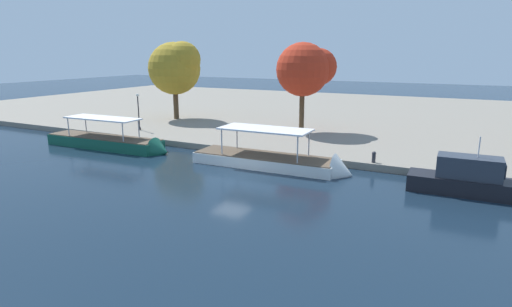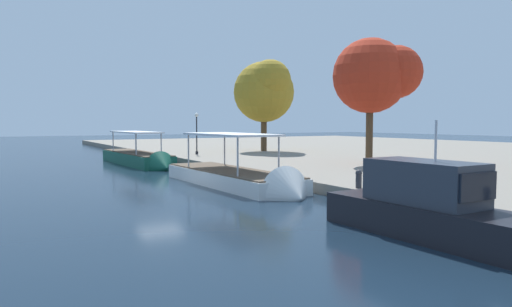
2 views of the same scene
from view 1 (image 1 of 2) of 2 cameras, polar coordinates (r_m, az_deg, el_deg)
ground_plane at (r=30.63m, az=-3.36°, el=-3.31°), size 220.00×220.00×0.00m
dock_promenade at (r=61.62m, az=12.87°, el=5.17°), size 120.00×55.00×0.58m
tour_boat_0 at (r=42.19m, az=-18.98°, el=1.19°), size 13.55×3.09×3.82m
tour_boat_1 at (r=33.27m, az=2.90°, el=-1.44°), size 12.94×3.48×4.36m
motor_yacht_2 at (r=30.22m, az=28.72°, el=-3.89°), size 9.46×2.40×4.52m
mooring_bollard_0 at (r=33.66m, az=15.67°, el=-0.40°), size 0.31×0.31×0.89m
lamp_post at (r=47.76m, az=-15.65°, el=5.77°), size 0.35×0.35×3.99m
tree_0 at (r=45.08m, az=6.78°, el=11.29°), size 5.94×6.12×9.36m
tree_1 at (r=54.59m, az=-10.64°, el=11.59°), size 6.84×6.51×9.67m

